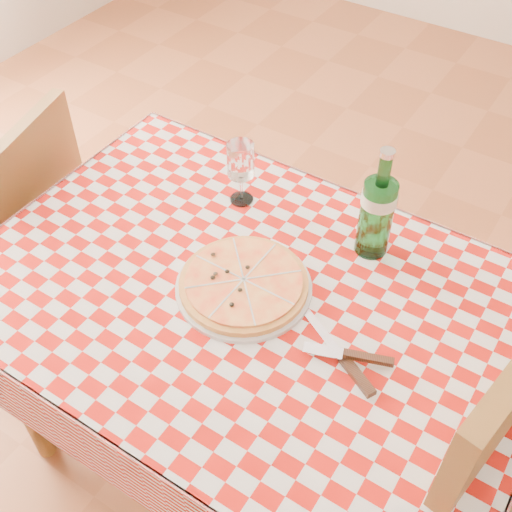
{
  "coord_description": "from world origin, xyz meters",
  "views": [
    {
      "loc": [
        0.53,
        -0.79,
        1.87
      ],
      "look_at": [
        -0.02,
        0.06,
        0.82
      ],
      "focal_mm": 45.0,
      "sensor_mm": 36.0,
      "label": 1
    }
  ],
  "objects_px": {
    "pizza_plate": "(244,283)",
    "water_bottle": "(378,203)",
    "dining_table": "(249,320)",
    "chair_far": "(24,223)",
    "wine_glass": "(241,173)"
  },
  "relations": [
    {
      "from": "chair_far",
      "to": "wine_glass",
      "type": "xyz_separation_m",
      "value": [
        0.67,
        0.22,
        0.34
      ]
    },
    {
      "from": "water_bottle",
      "to": "wine_glass",
      "type": "distance_m",
      "value": 0.37
    },
    {
      "from": "pizza_plate",
      "to": "wine_glass",
      "type": "xyz_separation_m",
      "value": [
        -0.18,
        0.26,
        0.07
      ]
    },
    {
      "from": "dining_table",
      "to": "water_bottle",
      "type": "distance_m",
      "value": 0.41
    },
    {
      "from": "chair_far",
      "to": "wine_glass",
      "type": "bearing_deg",
      "value": -176.35
    },
    {
      "from": "chair_far",
      "to": "pizza_plate",
      "type": "distance_m",
      "value": 0.89
    },
    {
      "from": "dining_table",
      "to": "water_bottle",
      "type": "height_order",
      "value": "water_bottle"
    },
    {
      "from": "pizza_plate",
      "to": "dining_table",
      "type": "bearing_deg",
      "value": -17.19
    },
    {
      "from": "dining_table",
      "to": "pizza_plate",
      "type": "height_order",
      "value": "pizza_plate"
    },
    {
      "from": "dining_table",
      "to": "wine_glass",
      "type": "xyz_separation_m",
      "value": [
        -0.19,
        0.26,
        0.19
      ]
    },
    {
      "from": "chair_far",
      "to": "water_bottle",
      "type": "bearing_deg",
      "value": 178.56
    },
    {
      "from": "dining_table",
      "to": "chair_far",
      "type": "bearing_deg",
      "value": 177.17
    },
    {
      "from": "water_bottle",
      "to": "chair_far",
      "type": "bearing_deg",
      "value": -167.12
    },
    {
      "from": "pizza_plate",
      "to": "water_bottle",
      "type": "distance_m",
      "value": 0.36
    },
    {
      "from": "chair_far",
      "to": "wine_glass",
      "type": "distance_m",
      "value": 0.79
    }
  ]
}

